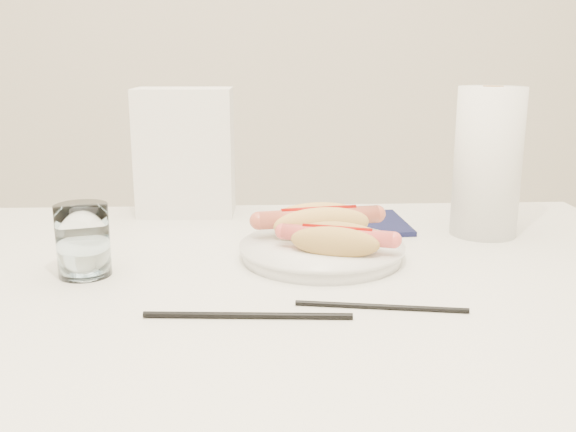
{
  "coord_description": "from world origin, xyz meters",
  "views": [
    {
      "loc": [
        -0.01,
        -0.85,
        1.04
      ],
      "look_at": [
        0.03,
        0.03,
        0.82
      ],
      "focal_mm": 40.72,
      "sensor_mm": 36.0,
      "label": 1
    }
  ],
  "objects_px": {
    "water_glass": "(83,240)",
    "paper_towel_roll": "(488,162)",
    "table": "(269,312)",
    "plate": "(322,253)",
    "napkin_box": "(185,152)",
    "hotdog_left": "(319,222)",
    "hotdog_right": "(337,240)"
  },
  "relations": [
    {
      "from": "plate",
      "to": "water_glass",
      "type": "bearing_deg",
      "value": -170.49
    },
    {
      "from": "table",
      "to": "plate",
      "type": "xyz_separation_m",
      "value": [
        0.08,
        0.05,
        0.07
      ]
    },
    {
      "from": "water_glass",
      "to": "paper_towel_roll",
      "type": "xyz_separation_m",
      "value": [
        0.6,
        0.17,
        0.07
      ]
    },
    {
      "from": "hotdog_left",
      "to": "water_glass",
      "type": "distance_m",
      "value": 0.34
    },
    {
      "from": "napkin_box",
      "to": "paper_towel_roll",
      "type": "distance_m",
      "value": 0.53
    },
    {
      "from": "hotdog_left",
      "to": "water_glass",
      "type": "xyz_separation_m",
      "value": [
        -0.33,
        -0.1,
        0.01
      ]
    },
    {
      "from": "table",
      "to": "napkin_box",
      "type": "bearing_deg",
      "value": 113.15
    },
    {
      "from": "water_glass",
      "to": "napkin_box",
      "type": "distance_m",
      "value": 0.36
    },
    {
      "from": "table",
      "to": "water_glass",
      "type": "height_order",
      "value": "water_glass"
    },
    {
      "from": "table",
      "to": "plate",
      "type": "relative_size",
      "value": 5.21
    },
    {
      "from": "hotdog_right",
      "to": "paper_towel_roll",
      "type": "distance_m",
      "value": 0.32
    },
    {
      "from": "hotdog_right",
      "to": "paper_towel_roll",
      "type": "bearing_deg",
      "value": 49.96
    },
    {
      "from": "hotdog_right",
      "to": "paper_towel_roll",
      "type": "height_order",
      "value": "paper_towel_roll"
    },
    {
      "from": "plate",
      "to": "paper_towel_roll",
      "type": "bearing_deg",
      "value": 23.29
    },
    {
      "from": "paper_towel_roll",
      "to": "hotdog_left",
      "type": "bearing_deg",
      "value": -165.36
    },
    {
      "from": "hotdog_left",
      "to": "hotdog_right",
      "type": "xyz_separation_m",
      "value": [
        0.02,
        -0.08,
        -0.0
      ]
    },
    {
      "from": "water_glass",
      "to": "napkin_box",
      "type": "bearing_deg",
      "value": 73.06
    },
    {
      "from": "hotdog_left",
      "to": "hotdog_right",
      "type": "bearing_deg",
      "value": -88.56
    },
    {
      "from": "hotdog_left",
      "to": "paper_towel_roll",
      "type": "height_order",
      "value": "paper_towel_roll"
    },
    {
      "from": "napkin_box",
      "to": "paper_towel_roll",
      "type": "height_order",
      "value": "paper_towel_roll"
    },
    {
      "from": "table",
      "to": "paper_towel_roll",
      "type": "height_order",
      "value": "paper_towel_roll"
    },
    {
      "from": "napkin_box",
      "to": "hotdog_left",
      "type": "bearing_deg",
      "value": -44.67
    },
    {
      "from": "table",
      "to": "hotdog_left",
      "type": "xyz_separation_m",
      "value": [
        0.08,
        0.1,
        0.1
      ]
    },
    {
      "from": "water_glass",
      "to": "paper_towel_roll",
      "type": "bearing_deg",
      "value": 16.11
    },
    {
      "from": "water_glass",
      "to": "hotdog_left",
      "type": "bearing_deg",
      "value": 17.34
    },
    {
      "from": "table",
      "to": "plate",
      "type": "bearing_deg",
      "value": 34.72
    },
    {
      "from": "hotdog_right",
      "to": "hotdog_left",
      "type": "bearing_deg",
      "value": 120.45
    },
    {
      "from": "table",
      "to": "plate",
      "type": "height_order",
      "value": "plate"
    },
    {
      "from": "plate",
      "to": "napkin_box",
      "type": "distance_m",
      "value": 0.38
    },
    {
      "from": "plate",
      "to": "hotdog_right",
      "type": "xyz_separation_m",
      "value": [
        0.02,
        -0.04,
        0.03
      ]
    },
    {
      "from": "napkin_box",
      "to": "paper_towel_roll",
      "type": "relative_size",
      "value": 0.96
    },
    {
      "from": "plate",
      "to": "paper_towel_roll",
      "type": "relative_size",
      "value": 0.96
    }
  ]
}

